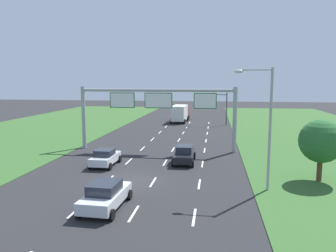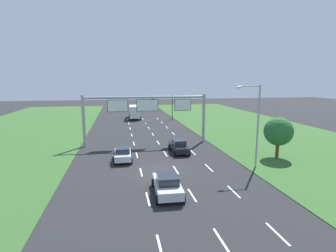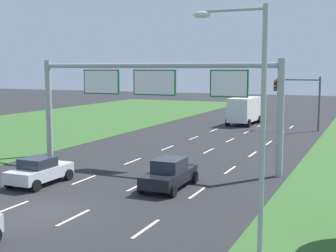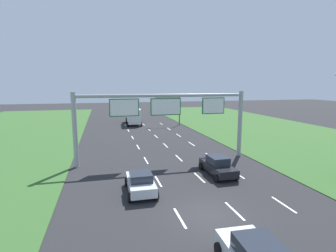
# 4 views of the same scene
# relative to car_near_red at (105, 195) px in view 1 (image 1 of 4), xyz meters

# --- Properties ---
(ground_plane) EXTENTS (200.00, 200.00, 0.00)m
(ground_plane) POSITION_rel_car_near_red_xyz_m (0.13, 5.44, -0.81)
(ground_plane) COLOR #262628
(lane_dashes_inner_left) EXTENTS (0.14, 56.40, 0.01)m
(lane_dashes_inner_left) POSITION_rel_car_near_red_xyz_m (-1.62, 14.44, -0.81)
(lane_dashes_inner_left) COLOR white
(lane_dashes_inner_left) RESTS_ON ground_plane
(lane_dashes_inner_right) EXTENTS (0.14, 56.40, 0.01)m
(lane_dashes_inner_right) POSITION_rel_car_near_red_xyz_m (1.88, 14.44, -0.81)
(lane_dashes_inner_right) COLOR white
(lane_dashes_inner_right) RESTS_ON ground_plane
(lane_dashes_slip) EXTENTS (0.14, 56.40, 0.01)m
(lane_dashes_slip) POSITION_rel_car_near_red_xyz_m (5.38, 14.44, -0.81)
(lane_dashes_slip) COLOR white
(lane_dashes_slip) RESTS_ON ground_plane
(car_near_red) EXTENTS (2.35, 4.47, 1.63)m
(car_near_red) POSITION_rel_car_near_red_xyz_m (0.00, 0.00, 0.00)
(car_near_red) COLOR silver
(car_near_red) RESTS_ON ground_plane
(car_lead_silver) EXTENTS (2.07, 3.93, 1.52)m
(car_lead_silver) POSITION_rel_car_near_red_xyz_m (-3.30, 9.59, -0.05)
(car_lead_silver) COLOR silver
(car_lead_silver) RESTS_ON ground_plane
(car_mid_lane) EXTENTS (2.05, 4.32, 1.61)m
(car_mid_lane) POSITION_rel_car_near_red_xyz_m (3.65, 11.73, -0.02)
(car_mid_lane) COLOR black
(car_mid_lane) RESTS_ON ground_plane
(box_truck) EXTENTS (2.92, 7.97, 3.11)m
(box_truck) POSITION_rel_car_near_red_xyz_m (0.02, 42.47, 0.88)
(box_truck) COLOR #B21E19
(box_truck) RESTS_ON ground_plane
(sign_gantry) EXTENTS (17.24, 0.44, 7.00)m
(sign_gantry) POSITION_rel_car_near_red_xyz_m (0.22, 16.89, 4.12)
(sign_gantry) COLOR #9EA0A5
(sign_gantry) RESTS_ON ground_plane
(traffic_light_mast) EXTENTS (4.76, 0.49, 5.60)m
(traffic_light_mast) POSITION_rel_car_near_red_xyz_m (6.49, 39.18, 3.05)
(traffic_light_mast) COLOR #47494F
(traffic_light_mast) RESTS_ON ground_plane
(street_lamp) EXTENTS (2.61, 0.32, 8.50)m
(street_lamp) POSITION_rel_car_near_red_xyz_m (9.79, 4.66, 4.27)
(street_lamp) COLOR #9EA0A5
(street_lamp) RESTS_ON ground_plane
(roadside_tree_near) EXTENTS (3.28, 3.28, 4.77)m
(roadside_tree_near) POSITION_rel_car_near_red_xyz_m (14.38, 7.40, 2.30)
(roadside_tree_near) COLOR #513823
(roadside_tree_near) RESTS_ON ground_plane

